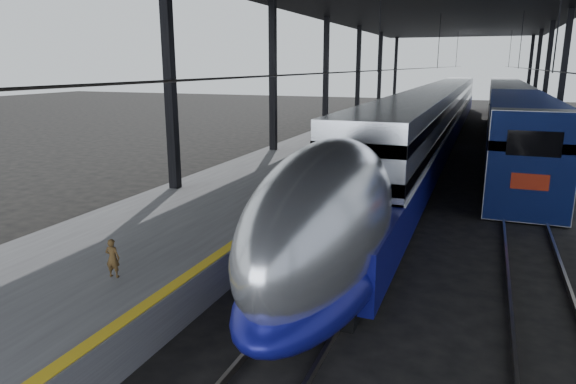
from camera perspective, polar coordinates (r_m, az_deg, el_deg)
The scene contains 8 objects.
ground at distance 14.04m, azimuth -3.29°, elevation -9.91°, with size 160.00×160.00×0.00m, color black.
platform at distance 33.30m, azimuth 5.38°, elevation 4.95°, with size 6.00×80.00×1.00m, color #4C4C4F.
yellow_strip at distance 32.59m, azimuth 10.17°, elevation 5.49°, with size 0.30×80.00×0.01m, color gold.
rails at distance 32.18m, azimuth 19.22°, elevation 3.16°, with size 6.52×80.00×0.16m.
canopy at distance 32.05m, azimuth 15.67°, elevation 19.63°, with size 18.00×75.00×9.47m.
tgv_train at distance 38.99m, azimuth 16.16°, elevation 7.90°, with size 2.88×65.20×4.13m.
second_train at distance 47.20m, azimuth 23.24°, elevation 8.48°, with size 3.00×56.05×4.13m.
child at distance 12.28m, azimuth -18.91°, elevation -6.95°, with size 0.33×0.22×0.90m, color #4B3519.
Camera 1 is at (5.34, -11.68, 5.68)m, focal length 32.00 mm.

